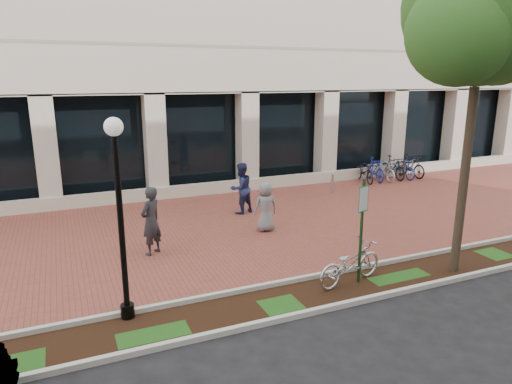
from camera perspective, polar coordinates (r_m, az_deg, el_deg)
name	(u,v)px	position (r m, az deg, el deg)	size (l,w,h in m)	color
ground	(248,225)	(15.32, -1.03, -4.17)	(120.00, 120.00, 0.00)	black
brick_plaza	(248,225)	(15.32, -1.03, -4.15)	(40.00, 9.00, 0.01)	brown
planting_strip	(334,290)	(11.00, 9.70, -12.03)	(40.00, 1.50, 0.01)	black
curb_plaza_side	(317,276)	(11.54, 7.66, -10.33)	(40.00, 0.12, 0.12)	#B5B6AC
curb_street_side	(353,302)	(10.43, 12.00, -13.36)	(40.00, 0.12, 0.12)	#B5B6AC
parking_sign	(362,219)	(10.92, 13.15, -3.27)	(0.34, 0.07, 2.56)	#143919
lamppost	(120,210)	(9.24, -16.65, -2.12)	(0.36, 0.36, 4.11)	black
street_tree	(484,16)	(12.11, 26.57, 19.11)	(4.30, 3.58, 8.18)	#423226
locked_bicycle	(350,263)	(11.23, 11.67, -8.71)	(0.68, 1.95, 1.02)	silver
pedestrian_left	(151,221)	(12.93, -13.00, -3.56)	(0.70, 0.46, 1.93)	#26262B
pedestrian_mid	(241,188)	(16.41, -1.88, 0.46)	(0.90, 0.70, 1.86)	#1F264F
pedestrian_right	(265,207)	(14.56, 1.19, -1.86)	(0.78, 0.51, 1.60)	slate
bollard	(332,183)	(19.63, 9.52, 1.18)	(0.12, 0.12, 0.92)	#B2B2B7
bike_rack_cluster	(388,169)	(22.88, 16.15, 2.82)	(3.59, 2.01, 1.12)	black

